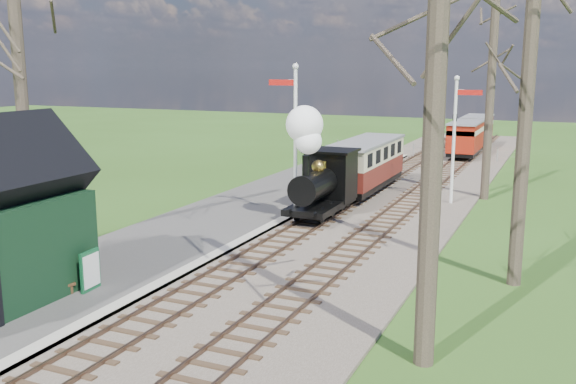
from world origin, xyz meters
name	(u,v)px	position (x,y,z in m)	size (l,w,h in m)	color
distant_hills	(484,271)	(1.40, 64.38, -16.21)	(114.40, 48.00, 22.02)	#385B23
ballast_bed	(385,198)	(1.30, 22.00, 0.05)	(8.00, 60.00, 0.10)	brown
track_near	(359,195)	(0.00, 22.00, 0.10)	(1.60, 60.00, 0.15)	brown
track_far	(413,200)	(2.60, 22.00, 0.10)	(1.60, 60.00, 0.15)	brown
platform	(208,226)	(-3.50, 14.00, 0.10)	(5.00, 44.00, 0.20)	#474442
coping_strip	(262,232)	(-1.20, 14.00, 0.10)	(0.40, 44.00, 0.21)	#B2AD9E
semaphore_near	(294,132)	(-0.77, 16.00, 3.62)	(1.22, 0.24, 6.22)	silver
semaphore_far	(456,130)	(4.37, 22.00, 3.35)	(1.22, 0.24, 5.72)	silver
bare_trees	(280,99)	(1.33, 10.10, 5.21)	(15.51, 22.39, 12.00)	#382D23
fence_line	(427,151)	(0.30, 36.00, 0.55)	(12.60, 0.08, 1.00)	slate
locomotive	(320,170)	(-0.01, 16.88, 2.07)	(1.80, 4.20, 4.49)	black
coach	(365,163)	(0.00, 22.95, 1.52)	(2.10, 7.19, 2.21)	black
red_carriage_a	(465,138)	(2.60, 37.06, 1.38)	(1.88, 4.65, 1.98)	black
red_carriage_b	(477,131)	(2.60, 42.56, 1.38)	(1.88, 4.65, 1.98)	black
sign_board	(90,270)	(-2.53, 6.31, 0.75)	(0.14, 0.75, 1.10)	#114F2A
bench	(41,282)	(-3.30, 5.32, 0.62)	(0.95, 1.64, 0.90)	#4A2F1A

